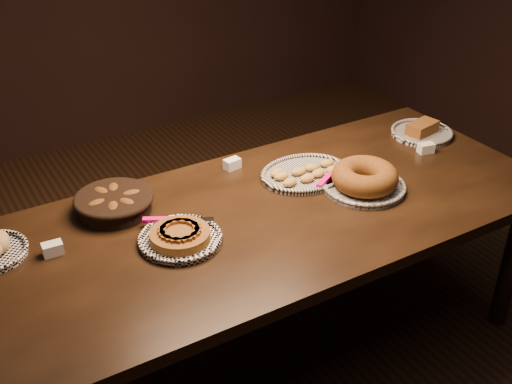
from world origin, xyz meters
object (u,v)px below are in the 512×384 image
buffet_table (263,229)px  apple_tart_plate (180,237)px  madeleine_platter (305,173)px  bundt_cake_plate (364,179)px

buffet_table → apple_tart_plate: apple_tart_plate is taller
apple_tart_plate → buffet_table: bearing=-19.4°
buffet_table → madeleine_platter: size_ratio=6.17×
buffet_table → madeleine_platter: bearing=27.3°
bundt_cake_plate → buffet_table: bearing=-174.8°
madeleine_platter → bundt_cake_plate: bundt_cake_plate is taller
apple_tart_plate → bundt_cake_plate: bundt_cake_plate is taller
madeleine_platter → bundt_cake_plate: size_ratio=1.00×
buffet_table → bundt_cake_plate: (0.45, -0.05, 0.12)m
buffet_table → bundt_cake_plate: 0.47m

